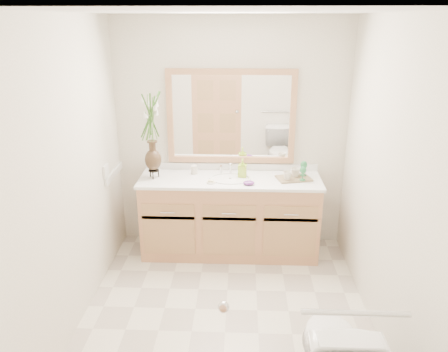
{
  "coord_description": "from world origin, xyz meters",
  "views": [
    {
      "loc": [
        0.11,
        -3.13,
        2.35
      ],
      "look_at": [
        -0.05,
        0.65,
        0.99
      ],
      "focal_mm": 35.0,
      "sensor_mm": 36.0,
      "label": 1
    }
  ],
  "objects_px": {
    "flower_vase": "(151,126)",
    "soap_bottle": "(242,169)",
    "tray": "(294,178)",
    "tumbler": "(194,170)"
  },
  "relations": [
    {
      "from": "tray",
      "to": "flower_vase",
      "type": "bearing_deg",
      "value": 165.65
    },
    {
      "from": "flower_vase",
      "to": "tray",
      "type": "height_order",
      "value": "flower_vase"
    },
    {
      "from": "flower_vase",
      "to": "soap_bottle",
      "type": "bearing_deg",
      "value": 4.43
    },
    {
      "from": "soap_bottle",
      "to": "flower_vase",
      "type": "bearing_deg",
      "value": -168.33
    },
    {
      "from": "tray",
      "to": "soap_bottle",
      "type": "bearing_deg",
      "value": 158.96
    },
    {
      "from": "flower_vase",
      "to": "tray",
      "type": "bearing_deg",
      "value": 0.58
    },
    {
      "from": "flower_vase",
      "to": "tray",
      "type": "relative_size",
      "value": 2.4
    },
    {
      "from": "flower_vase",
      "to": "tumbler",
      "type": "distance_m",
      "value": 0.65
    },
    {
      "from": "flower_vase",
      "to": "soap_bottle",
      "type": "height_order",
      "value": "flower_vase"
    },
    {
      "from": "flower_vase",
      "to": "tumbler",
      "type": "relative_size",
      "value": 8.98
    }
  ]
}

